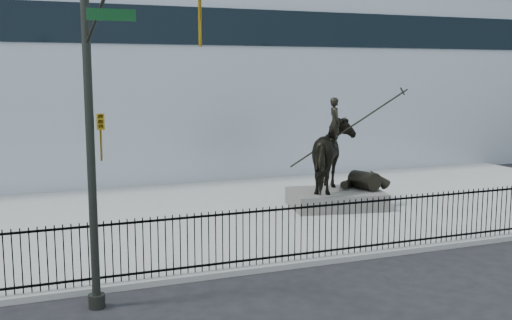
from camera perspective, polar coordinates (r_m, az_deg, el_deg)
name	(u,v)px	position (r m, az deg, el deg)	size (l,w,h in m)	color
ground	(380,272)	(15.82, 11.73, -10.41)	(120.00, 120.00, 0.00)	black
plaza	(274,210)	(21.78, 1.73, -4.81)	(30.00, 12.00, 0.15)	gray
building	(184,82)	(33.57, -6.91, 7.41)	(44.00, 14.00, 9.00)	silver
picket_fence	(356,226)	(16.58, 9.48, -6.21)	(22.10, 0.10, 1.50)	black
statue_plinth	(336,199)	(22.06, 7.62, -3.69)	(3.28, 2.25, 0.61)	#54514D
equestrian_statue	(338,156)	(21.80, 7.86, 0.42)	(4.15, 2.94, 3.56)	black
traffic_signal_left	(107,125)	(12.06, -14.01, 3.28)	(1.52, 4.84, 7.00)	black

